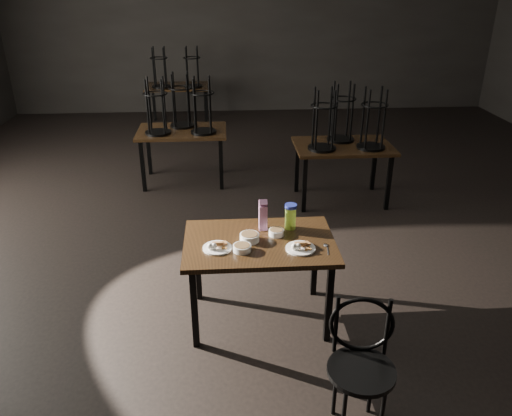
{
  "coord_description": "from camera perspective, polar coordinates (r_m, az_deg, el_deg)",
  "views": [
    {
      "loc": [
        -0.68,
        -4.64,
        2.67
      ],
      "look_at": [
        -0.42,
        -0.78,
        0.85
      ],
      "focal_mm": 35.0,
      "sensor_mm": 36.0,
      "label": 1
    }
  ],
  "objects": [
    {
      "name": "plate_left",
      "position": [
        3.86,
        -4.49,
        -4.41
      ],
      "size": [
        0.22,
        0.22,
        0.07
      ],
      "color": "white",
      "rests_on": "main_table"
    },
    {
      "name": "spoon",
      "position": [
        3.92,
        8.0,
        -4.32
      ],
      "size": [
        0.04,
        0.18,
        0.01
      ],
      "color": "silver",
      "rests_on": "main_table"
    },
    {
      "name": "bowl_near",
      "position": [
        3.95,
        -0.75,
        -3.35
      ],
      "size": [
        0.15,
        0.15,
        0.06
      ],
      "color": "white",
      "rests_on": "main_table"
    },
    {
      "name": "main_table",
      "position": [
        4.01,
        0.39,
        -4.74
      ],
      "size": [
        1.2,
        0.8,
        0.75
      ],
      "color": "black",
      "rests_on": "ground"
    },
    {
      "name": "bowl_big",
      "position": [
        3.82,
        -1.61,
        -4.56
      ],
      "size": [
        0.14,
        0.14,
        0.05
      ],
      "color": "white",
      "rests_on": "main_table"
    },
    {
      "name": "water_bottle",
      "position": [
        4.12,
        3.97,
        -0.95
      ],
      "size": [
        0.13,
        0.13,
        0.22
      ],
      "color": "#AFE242",
      "rests_on": "main_table"
    },
    {
      "name": "bg_table_right",
      "position": [
        6.31,
        9.99,
        7.34
      ],
      "size": [
        1.2,
        0.8,
        1.48
      ],
      "color": "black",
      "rests_on": "ground"
    },
    {
      "name": "bg_table_left",
      "position": [
        6.91,
        -8.5,
        9.01
      ],
      "size": [
        1.2,
        0.8,
        1.48
      ],
      "color": "black",
      "rests_on": "ground"
    },
    {
      "name": "bg_table_far",
      "position": [
        9.83,
        -8.94,
        13.63
      ],
      "size": [
        1.2,
        0.8,
        1.48
      ],
      "color": "black",
      "rests_on": "ground"
    },
    {
      "name": "juice_carton",
      "position": [
        4.09,
        0.81,
        -0.86
      ],
      "size": [
        0.07,
        0.07,
        0.27
      ],
      "color": "#821762",
      "rests_on": "main_table"
    },
    {
      "name": "plate_right",
      "position": [
        3.85,
        5.09,
        -4.45
      ],
      "size": [
        0.23,
        0.23,
        0.07
      ],
      "color": "white",
      "rests_on": "main_table"
    },
    {
      "name": "bowl_far",
      "position": [
        4.04,
        2.34,
        -2.77
      ],
      "size": [
        0.12,
        0.12,
        0.05
      ],
      "color": "white",
      "rests_on": "main_table"
    },
    {
      "name": "bentwood_chair",
      "position": [
        3.28,
        11.92,
        -16.24
      ],
      "size": [
        0.44,
        0.43,
        0.89
      ],
      "rotation": [
        0.0,
        0.0,
        -0.17
      ],
      "color": "black",
      "rests_on": "ground"
    },
    {
      "name": "room",
      "position": [
        4.7,
        4.02,
        20.97
      ],
      "size": [
        12.0,
        12.04,
        3.22
      ],
      "color": "black",
      "rests_on": "ground"
    }
  ]
}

